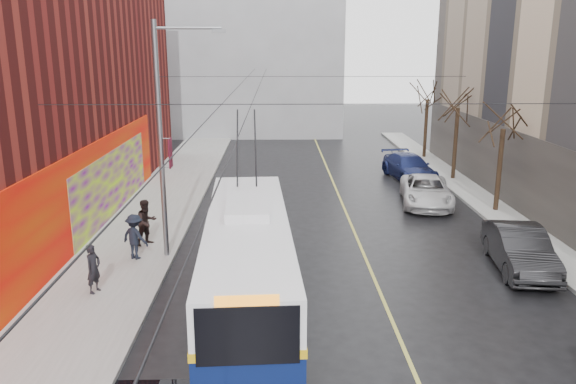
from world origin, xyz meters
The scene contains 18 objects.
sidewalk_left centered at (-8.00, 12.00, 0.07)m, with size 4.00×60.00×0.15m, color gray.
sidewalk_right centered at (9.00, 12.00, 0.07)m, with size 2.00×60.00×0.15m, color gray.
lane_line centered at (1.50, 14.00, 0.00)m, with size 0.12×50.00×0.01m, color #BFB74C.
building_far centered at (-6.00, 44.99, 9.02)m, with size 20.50×12.10×18.00m.
streetlight_pole centered at (-6.14, 10.00, 4.85)m, with size 2.65×0.60×9.00m.
catenary_wires centered at (-2.54, 14.77, 6.25)m, with size 18.00×60.00×0.22m.
tree_near centered at (9.00, 16.00, 4.98)m, with size 3.20×3.20×6.40m.
tree_mid centered at (9.00, 23.00, 5.25)m, with size 3.20×3.20×6.68m.
tree_far centered at (9.00, 30.00, 5.14)m, with size 3.20×3.20×6.57m.
pigeons_flying centered at (-2.95, 10.70, 7.13)m, with size 3.80×3.89×1.99m.
trolleybus centered at (-2.90, 5.76, 1.57)m, with size 3.23×12.01×5.64m.
parked_car_b centered at (7.00, 8.57, 0.81)m, with size 1.71×4.90×1.62m, color black.
parked_car_c centered at (5.85, 17.48, 0.74)m, with size 2.46×5.34×1.48m, color silver.
parked_car_d centered at (6.31, 23.31, 0.77)m, with size 2.16×5.32×1.54m, color navy.
following_car centered at (-2.85, 17.02, 0.79)m, with size 1.88×4.66×1.59m, color #B0B0B5.
pedestrian_a centered at (-8.03, 6.59, 0.98)m, with size 0.61×0.40×1.66m, color black.
pedestrian_b centered at (-7.31, 11.24, 1.10)m, with size 0.92×0.72×1.90m, color black.
pedestrian_c centered at (-7.40, 9.63, 1.03)m, with size 1.14×0.66×1.76m, color black.
Camera 1 is at (-1.99, -10.77, 8.05)m, focal length 35.00 mm.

